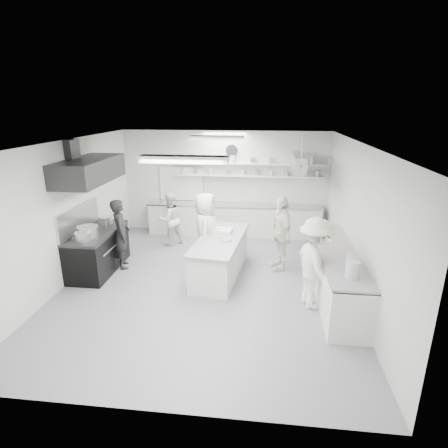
# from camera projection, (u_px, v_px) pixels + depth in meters

# --- Properties ---
(floor) EXTENTS (6.00, 7.00, 0.02)m
(floor) POSITION_uv_depth(u_px,v_px,m) (207.00, 284.00, 7.89)
(floor) COLOR gray
(floor) RESTS_ON ground
(ceiling) EXTENTS (6.00, 7.00, 0.02)m
(ceiling) POSITION_uv_depth(u_px,v_px,m) (204.00, 142.00, 6.95)
(ceiling) COLOR silver
(ceiling) RESTS_ON wall_back
(wall_back) EXTENTS (6.00, 0.04, 3.00)m
(wall_back) POSITION_uv_depth(u_px,v_px,m) (225.00, 183.00, 10.73)
(wall_back) COLOR beige
(wall_back) RESTS_ON floor
(wall_front) EXTENTS (6.00, 0.04, 3.00)m
(wall_front) POSITION_uv_depth(u_px,v_px,m) (156.00, 308.00, 4.12)
(wall_front) COLOR beige
(wall_front) RESTS_ON floor
(wall_left) EXTENTS (0.04, 7.00, 3.00)m
(wall_left) POSITION_uv_depth(u_px,v_px,m) (67.00, 213.00, 7.75)
(wall_left) COLOR beige
(wall_left) RESTS_ON floor
(wall_right) EXTENTS (0.04, 7.00, 3.00)m
(wall_right) POSITION_uv_depth(u_px,v_px,m) (357.00, 223.00, 7.10)
(wall_right) COLOR beige
(wall_right) RESTS_ON floor
(stove) EXTENTS (0.80, 1.80, 0.90)m
(stove) POSITION_uv_depth(u_px,v_px,m) (98.00, 252.00, 8.41)
(stove) COLOR black
(stove) RESTS_ON floor
(exhaust_hood) EXTENTS (0.85, 2.00, 0.50)m
(exhaust_hood) POSITION_uv_depth(u_px,v_px,m) (89.00, 170.00, 7.82)
(exhaust_hood) COLOR #282829
(exhaust_hood) RESTS_ON wall_left
(back_counter) EXTENTS (5.00, 0.60, 0.92)m
(back_counter) POSITION_uv_depth(u_px,v_px,m) (234.00, 220.00, 10.73)
(back_counter) COLOR silver
(back_counter) RESTS_ON floor
(shelf_lower) EXTENTS (4.20, 0.26, 0.04)m
(shelf_lower) POSITION_uv_depth(u_px,v_px,m) (249.00, 176.00, 10.45)
(shelf_lower) COLOR silver
(shelf_lower) RESTS_ON wall_back
(shelf_upper) EXTENTS (4.20, 0.26, 0.04)m
(shelf_upper) POSITION_uv_depth(u_px,v_px,m) (249.00, 164.00, 10.34)
(shelf_upper) COLOR silver
(shelf_upper) RESTS_ON wall_back
(pass_through_window) EXTENTS (1.30, 0.04, 1.00)m
(pass_through_window) POSITION_uv_depth(u_px,v_px,m) (182.00, 184.00, 10.86)
(pass_through_window) COLOR black
(pass_through_window) RESTS_ON wall_back
(wall_clock) EXTENTS (0.32, 0.05, 0.32)m
(wall_clock) POSITION_uv_depth(u_px,v_px,m) (232.00, 150.00, 10.37)
(wall_clock) COLOR white
(wall_clock) RESTS_ON wall_back
(right_counter) EXTENTS (0.74, 3.30, 0.94)m
(right_counter) POSITION_uv_depth(u_px,v_px,m) (336.00, 274.00, 7.27)
(right_counter) COLOR silver
(right_counter) RESTS_ON floor
(pot_rack) EXTENTS (0.30, 1.60, 0.40)m
(pot_rack) POSITION_uv_depth(u_px,v_px,m) (298.00, 162.00, 9.22)
(pot_rack) COLOR #B3B3B3
(pot_rack) RESTS_ON ceiling
(light_fixture_front) EXTENTS (1.30, 0.25, 0.10)m
(light_fixture_front) POSITION_uv_depth(u_px,v_px,m) (184.00, 159.00, 5.27)
(light_fixture_front) COLOR silver
(light_fixture_front) RESTS_ON ceiling
(light_fixture_rear) EXTENTS (1.30, 0.25, 0.10)m
(light_fixture_rear) POSITION_uv_depth(u_px,v_px,m) (217.00, 138.00, 8.67)
(light_fixture_rear) COLOR silver
(light_fixture_rear) RESTS_ON ceiling
(prep_island) EXTENTS (1.09, 2.33, 0.83)m
(prep_island) POSITION_uv_depth(u_px,v_px,m) (220.00, 257.00, 8.21)
(prep_island) COLOR silver
(prep_island) RESTS_ON floor
(stove_pot) EXTENTS (0.43, 0.43, 0.28)m
(stove_pot) POSITION_uv_depth(u_px,v_px,m) (88.00, 233.00, 7.89)
(stove_pot) COLOR #B3B3B3
(stove_pot) RESTS_ON stove
(cook_stove) EXTENTS (0.60, 0.71, 1.66)m
(cook_stove) POSITION_uv_depth(u_px,v_px,m) (121.00, 234.00, 8.47)
(cook_stove) COLOR black
(cook_stove) RESTS_ON floor
(cook_back) EXTENTS (0.90, 0.89, 1.47)m
(cook_back) POSITION_uv_depth(u_px,v_px,m) (170.00, 219.00, 9.89)
(cook_back) COLOR silver
(cook_back) RESTS_ON floor
(cook_island_left) EXTENTS (0.65, 0.92, 1.79)m
(cook_island_left) POSITION_uv_depth(u_px,v_px,m) (206.00, 230.00, 8.53)
(cook_island_left) COLOR silver
(cook_island_left) RESTS_ON floor
(cook_island_right) EXTENTS (0.70, 1.10, 1.75)m
(cook_island_right) POSITION_uv_depth(u_px,v_px,m) (281.00, 233.00, 8.37)
(cook_island_right) COLOR silver
(cook_island_right) RESTS_ON floor
(cook_right) EXTENTS (0.97, 1.29, 1.77)m
(cook_right) POSITION_uv_depth(u_px,v_px,m) (314.00, 264.00, 6.76)
(cook_right) COLOR silver
(cook_right) RESTS_ON floor
(bowl_island_a) EXTENTS (0.29, 0.29, 0.07)m
(bowl_island_a) POSITION_uv_depth(u_px,v_px,m) (226.00, 241.00, 7.96)
(bowl_island_a) COLOR #B3B3B3
(bowl_island_a) RESTS_ON prep_island
(bowl_island_b) EXTENTS (0.27, 0.27, 0.07)m
(bowl_island_b) POSITION_uv_depth(u_px,v_px,m) (227.00, 240.00, 7.98)
(bowl_island_b) COLOR silver
(bowl_island_b) RESTS_ON prep_island
(bowl_right) EXTENTS (0.23, 0.23, 0.06)m
(bowl_right) POSITION_uv_depth(u_px,v_px,m) (325.00, 242.00, 7.60)
(bowl_right) COLOR silver
(bowl_right) RESTS_ON right_counter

